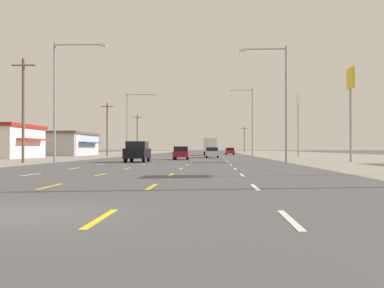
% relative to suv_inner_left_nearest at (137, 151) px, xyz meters
% --- Properties ---
extents(ground_plane, '(572.00, 572.00, 0.00)m').
position_rel_suv_inner_left_nearest_xyz_m(ground_plane, '(3.38, 29.18, -1.03)').
color(ground_plane, '#4C4C4F').
extents(lot_apron_left, '(28.00, 440.00, 0.01)m').
position_rel_suv_inner_left_nearest_xyz_m(lot_apron_left, '(-21.37, 29.18, -1.02)').
color(lot_apron_left, gray).
rests_on(lot_apron_left, ground).
extents(lot_apron_right, '(28.00, 440.00, 0.01)m').
position_rel_suv_inner_left_nearest_xyz_m(lot_apron_right, '(28.13, 29.18, -1.02)').
color(lot_apron_right, gray).
rests_on(lot_apron_right, ground).
extents(lane_markings, '(10.64, 227.60, 0.01)m').
position_rel_suv_inner_left_nearest_xyz_m(lane_markings, '(3.38, 67.68, -1.02)').
color(lane_markings, white).
rests_on(lane_markings, ground).
extents(signal_span_wire, '(27.43, 0.52, 9.36)m').
position_rel_suv_inner_left_nearest_xyz_m(signal_span_wire, '(3.40, -28.83, 4.54)').
color(signal_span_wire, brown).
rests_on(signal_span_wire, ground).
extents(suv_inner_left_nearest, '(1.98, 4.90, 1.98)m').
position_rel_suv_inner_left_nearest_xyz_m(suv_inner_left_nearest, '(0.00, 0.00, 0.00)').
color(suv_inner_left_nearest, black).
rests_on(suv_inner_left_nearest, ground).
extents(hatchback_center_turn_near, '(1.72, 3.90, 1.54)m').
position_rel_suv_inner_left_nearest_xyz_m(hatchback_center_turn_near, '(3.53, 10.08, -0.24)').
color(hatchback_center_turn_near, maroon).
rests_on(hatchback_center_turn_near, ground).
extents(sedan_inner_right_mid, '(1.80, 4.50, 1.46)m').
position_rel_suv_inner_left_nearest_xyz_m(sedan_inner_right_mid, '(7.08, 21.42, -0.27)').
color(sedan_inner_right_mid, silver).
rests_on(sedan_inner_right_mid, ground).
extents(box_truck_inner_right_midfar, '(2.40, 7.20, 3.23)m').
position_rel_suv_inner_left_nearest_xyz_m(box_truck_inner_right_midfar, '(6.67, 45.79, 0.81)').
color(box_truck_inner_right_midfar, white).
rests_on(box_truck_inner_right_midfar, ground).
extents(sedan_far_right_far, '(1.80, 4.50, 1.46)m').
position_rel_suv_inner_left_nearest_xyz_m(sedan_far_right_far, '(10.55, 52.05, -0.27)').
color(sedan_far_right_far, red).
rests_on(sedan_far_right_far, ground).
extents(hatchback_inner_left_farther, '(1.72, 3.90, 1.54)m').
position_rel_suv_inner_left_nearest_xyz_m(hatchback_inner_left_farther, '(-0.11, 79.93, -0.24)').
color(hatchback_inner_left_farther, white).
rests_on(hatchback_inner_left_farther, ground).
extents(storefront_left_row_2, '(12.50, 17.66, 4.27)m').
position_rel_suv_inner_left_nearest_xyz_m(storefront_left_row_2, '(-21.20, 42.40, 1.13)').
color(storefront_left_row_2, '#B2B2B7').
rests_on(storefront_left_row_2, ground).
extents(pole_sign_right_row_1, '(0.24, 2.07, 9.08)m').
position_rel_suv_inner_left_nearest_xyz_m(pole_sign_right_row_1, '(20.45, 1.27, 5.88)').
color(pole_sign_right_row_1, gray).
rests_on(pole_sign_right_row_1, ground).
extents(pole_sign_right_row_2, '(0.24, 2.57, 9.37)m').
position_rel_suv_inner_left_nearest_xyz_m(pole_sign_right_row_2, '(19.98, 27.53, 6.25)').
color(pole_sign_right_row_2, gray).
rests_on(pole_sign_right_row_2, ground).
extents(streetlight_left_row_0, '(4.71, 0.26, 10.71)m').
position_rel_suv_inner_left_nearest_xyz_m(streetlight_left_row_0, '(-6.30, -3.85, 5.18)').
color(streetlight_left_row_0, gray).
rests_on(streetlight_left_row_0, ground).
extents(streetlight_right_row_0, '(4.15, 0.26, 10.18)m').
position_rel_suv_inner_left_nearest_xyz_m(streetlight_right_row_0, '(13.13, -3.85, 4.85)').
color(streetlight_right_row_0, gray).
rests_on(streetlight_right_row_0, ground).
extents(streetlight_left_row_1, '(5.01, 0.26, 10.31)m').
position_rel_suv_inner_left_nearest_xyz_m(streetlight_left_row_1, '(-6.23, 32.52, 5.02)').
color(streetlight_left_row_1, gray).
rests_on(streetlight_left_row_1, ground).
extents(streetlight_right_row_1, '(3.69, 0.26, 10.97)m').
position_rel_suv_inner_left_nearest_xyz_m(streetlight_right_row_1, '(13.22, 32.52, 5.20)').
color(streetlight_right_row_1, gray).
rests_on(streetlight_right_row_1, ground).
extents(utility_pole_left_row_0, '(2.20, 0.26, 9.44)m').
position_rel_suv_inner_left_nearest_xyz_m(utility_pole_left_row_0, '(-9.96, -2.88, 3.89)').
color(utility_pole_left_row_0, brown).
rests_on(utility_pole_left_row_0, ground).
extents(utility_pole_left_row_1, '(2.20, 0.26, 9.03)m').
position_rel_suv_inner_left_nearest_xyz_m(utility_pole_left_row_1, '(-10.72, 35.67, 3.68)').
color(utility_pole_left_row_1, brown).
rests_on(utility_pole_left_row_1, ground).
extents(utility_pole_left_row_2, '(2.20, 0.26, 9.18)m').
position_rel_suv_inner_left_nearest_xyz_m(utility_pole_left_row_2, '(-10.55, 67.31, 3.76)').
color(utility_pole_left_row_2, brown).
rests_on(utility_pole_left_row_2, ground).
extents(utility_pole_right_row_3, '(2.20, 0.26, 8.08)m').
position_rel_suv_inner_left_nearest_xyz_m(utility_pole_right_row_3, '(16.82, 105.28, 3.20)').
color(utility_pole_right_row_3, brown).
rests_on(utility_pole_right_row_3, ground).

